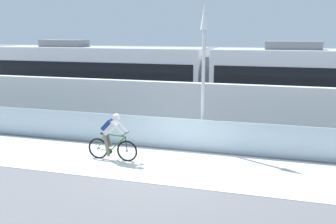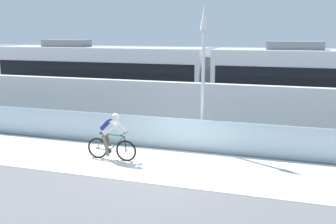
{
  "view_description": "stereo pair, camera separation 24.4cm",
  "coord_description": "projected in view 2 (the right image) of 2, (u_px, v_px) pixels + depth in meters",
  "views": [
    {
      "loc": [
        3.37,
        -11.25,
        4.22
      ],
      "look_at": [
        -0.64,
        2.35,
        1.25
      ],
      "focal_mm": 41.01,
      "sensor_mm": 36.0,
      "label": 1
    },
    {
      "loc": [
        3.6,
        -11.18,
        4.22
      ],
      "look_at": [
        -0.64,
        2.35,
        1.25
      ],
      "focal_mm": 41.01,
      "sensor_mm": 36.0,
      "label": 2
    }
  ],
  "objects": [
    {
      "name": "tram",
      "position": [
        210.0,
        81.0,
        18.36
      ],
      "size": [
        22.56,
        2.54,
        3.81
      ],
      "color": "silver",
      "rests_on": "ground"
    },
    {
      "name": "concrete_barrier_wall",
      "position": [
        193.0,
        110.0,
        15.54
      ],
      "size": [
        32.0,
        0.36,
        2.23
      ],
      "primitive_type": "cube",
      "color": "silver",
      "rests_on": "ground"
    },
    {
      "name": "ground_plane",
      "position": [
        165.0,
        165.0,
        12.36
      ],
      "size": [
        200.0,
        200.0,
        0.0
      ],
      "primitive_type": "plane",
      "color": "slate"
    },
    {
      "name": "tram_rail_far",
      "position": [
        211.0,
        117.0,
        19.43
      ],
      "size": [
        32.0,
        0.08,
        0.01
      ],
      "primitive_type": "cube",
      "color": "#595654",
      "rests_on": "ground"
    },
    {
      "name": "glass_parapet",
      "position": [
        181.0,
        134.0,
        13.97
      ],
      "size": [
        32.0,
        0.05,
        1.15
      ],
      "primitive_type": "cube",
      "color": "silver",
      "rests_on": "ground"
    },
    {
      "name": "lamp_post_antenna",
      "position": [
        203.0,
        59.0,
        13.48
      ],
      "size": [
        0.28,
        0.28,
        5.2
      ],
      "color": "gray",
      "rests_on": "ground"
    },
    {
      "name": "bike_path_deck",
      "position": [
        165.0,
        165.0,
        12.36
      ],
      "size": [
        32.0,
        3.2,
        0.01
      ],
      "primitive_type": "cube",
      "color": "silver",
      "rests_on": "ground"
    },
    {
      "name": "cyclist_on_bike",
      "position": [
        111.0,
        137.0,
        12.75
      ],
      "size": [
        1.77,
        0.58,
        1.61
      ],
      "color": "black",
      "rests_on": "ground"
    },
    {
      "name": "tram_rail_near",
      "position": [
        205.0,
        123.0,
        18.09
      ],
      "size": [
        32.0,
        0.08,
        0.01
      ],
      "primitive_type": "cube",
      "color": "#595654",
      "rests_on": "ground"
    }
  ]
}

